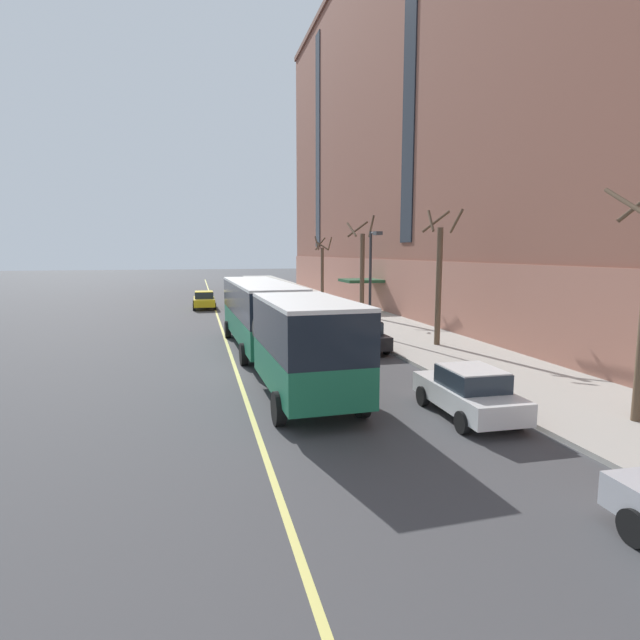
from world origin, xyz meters
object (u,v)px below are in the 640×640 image
parked_car_red_3 (272,291)px  street_tree_far_downtown (322,268)px  city_bus (272,319)px  parked_car_white_2 (469,392)px  parked_car_silver_0 (312,310)px  street_lamp (372,271)px  parked_car_black_4 (361,335)px  street_tree_far_uptown (362,268)px  taxi_cab (204,300)px  fire_hydrant (308,302)px  parked_car_navy_5 (295,302)px  parked_car_navy_7 (283,296)px  street_tree_mid_block (439,277)px

parked_car_red_3 → street_tree_far_downtown: 7.60m
city_bus → parked_car_white_2: bearing=-61.5°
parked_car_silver_0 → street_lamp: bearing=-78.4°
parked_car_black_4 → parked_car_silver_0: bearing=89.6°
parked_car_silver_0 → street_tree_far_uptown: bearing=10.5°
taxi_cab → fire_hydrant: 9.24m
parked_car_black_4 → parked_car_navy_5: 17.77m
parked_car_white_2 → street_tree_far_uptown: size_ratio=0.57×
parked_car_navy_7 → street_tree_far_uptown: 12.81m
parked_car_white_2 → parked_car_navy_7: bearing=89.6°
parked_car_white_2 → parked_car_navy_7: 34.66m
parked_car_navy_5 → street_tree_far_downtown: street_tree_far_downtown is taller
city_bus → fire_hydrant: city_bus is taller
parked_car_silver_0 → street_tree_far_uptown: 5.12m
city_bus → street_lamp: street_lamp is taller
taxi_cab → street_tree_mid_block: (11.65, -21.52, 2.90)m
parked_car_red_3 → parked_car_black_4: same height
street_tree_far_downtown → parked_car_white_2: bearing=-97.0°
street_lamp → street_tree_mid_block: bearing=-55.4°
parked_car_white_2 → taxi_cab: 32.88m
parked_car_red_3 → parked_car_navy_5: (0.19, -12.37, -0.00)m
parked_car_navy_5 → street_lamp: street_lamp is taller
parked_car_silver_0 → parked_car_navy_5: same height
parked_car_white_2 → parked_car_black_4: same height
street_tree_mid_block → city_bus: bearing=-168.1°
parked_car_white_2 → parked_car_navy_7: (0.21, 34.66, 0.00)m
city_bus → parked_car_white_2: size_ratio=4.39×
taxi_cab → street_lamp: (9.22, -18.00, 3.12)m
street_tree_far_uptown → parked_car_red_3: bearing=103.3°
street_tree_far_uptown → fire_hydrant: 8.75m
street_lamp → street_tree_far_uptown: bearing=74.9°
street_tree_mid_block → street_lamp: bearing=124.6°
parked_car_navy_5 → parked_car_red_3: bearing=90.9°
street_lamp → fire_hydrant: street_lamp is taller
parked_car_white_2 → street_tree_far_uptown: 23.51m
parked_car_black_4 → parked_car_navy_5: bearing=89.8°
parked_car_white_2 → street_lamp: bearing=82.2°
parked_car_silver_0 → street_lamp: 8.84m
city_bus → street_lamp: size_ratio=3.11×
parked_car_navy_5 → fire_hydrant: size_ratio=6.06×
parked_car_white_2 → taxi_cab: same height
parked_car_white_2 → parked_car_red_3: (0.05, 40.95, 0.00)m
taxi_cab → street_tree_far_downtown: 12.33m
parked_car_white_2 → street_tree_mid_block: 11.77m
fire_hydrant → street_tree_far_downtown: bearing=61.5°
parked_car_silver_0 → fire_hydrant: parked_car_silver_0 is taller
taxi_cab → street_tree_far_downtown: street_tree_far_downtown is taller
parked_car_black_4 → street_tree_far_downtown: street_tree_far_downtown is taller
parked_car_navy_7 → street_tree_far_downtown: 4.90m
street_tree_far_uptown → parked_car_navy_7: bearing=109.2°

